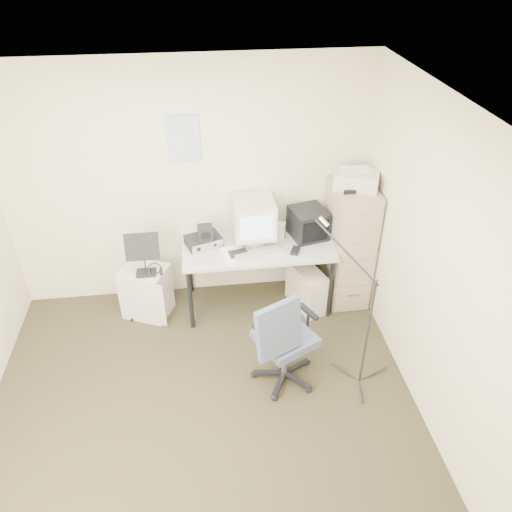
{
  "coord_description": "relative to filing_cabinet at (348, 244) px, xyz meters",
  "views": [
    {
      "loc": [
        0.09,
        -2.68,
        3.44
      ],
      "look_at": [
        0.55,
        0.95,
        0.95
      ],
      "focal_mm": 35.0,
      "sensor_mm": 36.0,
      "label": 1
    }
  ],
  "objects": [
    {
      "name": "floor",
      "position": [
        -1.58,
        -1.48,
        -0.66
      ],
      "size": [
        3.6,
        3.6,
        0.01
      ],
      "primitive_type": "cube",
      "color": "#332A15",
      "rests_on": "ground"
    },
    {
      "name": "radio_speaker",
      "position": [
        -1.46,
        0.01,
        0.25
      ],
      "size": [
        0.15,
        0.14,
        0.14
      ],
      "primitive_type": "cube",
      "rotation": [
        0.0,
        0.0,
        0.06
      ],
      "color": "black",
      "rests_on": "radio_receiver"
    },
    {
      "name": "music_stand",
      "position": [
        -2.06,
        -0.11,
        0.13
      ],
      "size": [
        0.33,
        0.18,
        0.47
      ],
      "primitive_type": "cube",
      "rotation": [
        0.0,
        0.0,
        0.02
      ],
      "color": "black",
      "rests_on": "side_cart"
    },
    {
      "name": "ceiling",
      "position": [
        -1.58,
        -1.48,
        1.85
      ],
      "size": [
        3.6,
        3.6,
        0.01
      ],
      "primitive_type": "cube",
      "color": "white",
      "rests_on": "ground"
    },
    {
      "name": "wall_calendar",
      "position": [
        -1.6,
        0.31,
        1.1
      ],
      "size": [
        0.3,
        0.02,
        0.44
      ],
      "primitive_type": "cube",
      "color": "white",
      "rests_on": "wall_back"
    },
    {
      "name": "radio_receiver",
      "position": [
        -1.48,
        0.05,
        0.13
      ],
      "size": [
        0.39,
        0.33,
        0.1
      ],
      "primitive_type": "cube",
      "rotation": [
        0.0,
        0.0,
        0.33
      ],
      "color": "black",
      "rests_on": "desk"
    },
    {
      "name": "mic_stand",
      "position": [
        -0.18,
        -1.24,
        0.09
      ],
      "size": [
        0.03,
        0.03,
        1.48
      ],
      "primitive_type": "cylinder",
      "rotation": [
        0.0,
        0.0,
        2.31
      ],
      "color": "black",
      "rests_on": "floor"
    },
    {
      "name": "headphones",
      "position": [
        -1.97,
        -0.14,
        -0.06
      ],
      "size": [
        0.17,
        0.17,
        0.03
      ],
      "primitive_type": "torus",
      "rotation": [
        0.0,
        0.0,
        -0.18
      ],
      "color": "black",
      "rests_on": "side_cart"
    },
    {
      "name": "wall_back",
      "position": [
        -1.58,
        0.32,
        0.6
      ],
      "size": [
        3.6,
        0.02,
        2.5
      ],
      "primitive_type": "cube",
      "color": "beige",
      "rests_on": "ground"
    },
    {
      "name": "desk_speaker",
      "position": [
        -0.7,
        0.09,
        0.16
      ],
      "size": [
        0.11,
        0.11,
        0.16
      ],
      "primitive_type": "cube",
      "rotation": [
        0.0,
        0.0,
        -0.37
      ],
      "color": "beige",
      "rests_on": "desk"
    },
    {
      "name": "crt_monitor",
      "position": [
        -0.98,
        0.08,
        0.3
      ],
      "size": [
        0.42,
        0.44,
        0.44
      ],
      "primitive_type": "cube",
      "rotation": [
        0.0,
        0.0,
        0.04
      ],
      "color": "beige",
      "rests_on": "desk"
    },
    {
      "name": "filing_cabinet",
      "position": [
        0.0,
        0.0,
        0.0
      ],
      "size": [
        0.4,
        0.6,
        1.3
      ],
      "primitive_type": "cube",
      "color": "gray",
      "rests_on": "floor"
    },
    {
      "name": "office_chair",
      "position": [
        -0.85,
        -1.11,
        -0.15
      ],
      "size": [
        0.77,
        0.77,
        1.0
      ],
      "primitive_type": "cube",
      "rotation": [
        0.0,
        0.0,
        0.47
      ],
      "color": "#4B5562",
      "rests_on": "floor"
    },
    {
      "name": "crt_tv",
      "position": [
        -0.42,
        0.09,
        0.23
      ],
      "size": [
        0.4,
        0.41,
        0.3
      ],
      "primitive_type": "cube",
      "rotation": [
        0.0,
        0.0,
        0.23
      ],
      "color": "black",
      "rests_on": "desk"
    },
    {
      "name": "side_cart",
      "position": [
        -2.1,
        -0.04,
        -0.38
      ],
      "size": [
        0.54,
        0.5,
        0.55
      ],
      "primitive_type": "cube",
      "rotation": [
        0.0,
        0.0,
        -0.41
      ],
      "color": "silver",
      "rests_on": "floor"
    },
    {
      "name": "mouse",
      "position": [
        -0.6,
        -0.19,
        0.1
      ],
      "size": [
        0.12,
        0.14,
        0.04
      ],
      "primitive_type": "cube",
      "rotation": [
        0.0,
        0.0,
        -0.43
      ],
      "color": "black",
      "rests_on": "desk"
    },
    {
      "name": "printer",
      "position": [
        0.0,
        0.0,
        0.73
      ],
      "size": [
        0.48,
        0.41,
        0.16
      ],
      "primitive_type": "cube",
      "rotation": [
        0.0,
        0.0,
        -0.38
      ],
      "color": "beige",
      "rests_on": "filing_cabinet"
    },
    {
      "name": "papers",
      "position": [
        -1.2,
        -0.18,
        0.09
      ],
      "size": [
        0.26,
        0.33,
        0.02
      ],
      "primitive_type": "cube",
      "rotation": [
        0.0,
        0.0,
        0.17
      ],
      "color": "white",
      "rests_on": "desk"
    },
    {
      "name": "keyboard",
      "position": [
        -0.97,
        -0.21,
        0.09
      ],
      "size": [
        0.51,
        0.3,
        0.03
      ],
      "primitive_type": "cube",
      "rotation": [
        0.0,
        0.0,
        0.28
      ],
      "color": "beige",
      "rests_on": "desk"
    },
    {
      "name": "pc_tower",
      "position": [
        -0.45,
        -0.14,
        -0.42
      ],
      "size": [
        0.37,
        0.54,
        0.46
      ],
      "primitive_type": "cube",
      "rotation": [
        0.0,
        0.0,
        0.34
      ],
      "color": "beige",
      "rests_on": "floor"
    },
    {
      "name": "desk",
      "position": [
        -0.95,
        -0.03,
        -0.29
      ],
      "size": [
        1.5,
        0.7,
        0.73
      ],
      "primitive_type": "cube",
      "color": "beige",
      "rests_on": "floor"
    },
    {
      "name": "wall_right",
      "position": [
        0.22,
        -1.48,
        0.6
      ],
      "size": [
        0.02,
        3.6,
        2.5
      ],
      "primitive_type": "cube",
      "color": "beige",
      "rests_on": "ground"
    }
  ]
}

